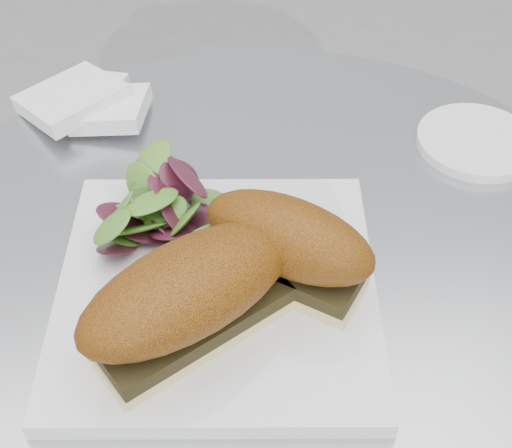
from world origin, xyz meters
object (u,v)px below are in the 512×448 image
at_px(sandwich_left, 189,296).
at_px(sandwich_right, 288,245).
at_px(plate, 217,290).
at_px(saucer, 476,142).

relative_size(sandwich_left, sandwich_right, 1.28).
bearing_deg(sandwich_left, plate, 33.12).
relative_size(plate, saucer, 2.13).
xyz_separation_m(sandwich_left, sandwich_right, (0.08, 0.04, 0.00)).
distance_m(sandwich_left, sandwich_right, 0.09).
distance_m(plate, sandwich_right, 0.08).
distance_m(sandwich_left, saucer, 0.38).
bearing_deg(plate, sandwich_right, -5.73).
height_order(plate, sandwich_right, sandwich_right).
bearing_deg(sandwich_right, sandwich_left, -116.21).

